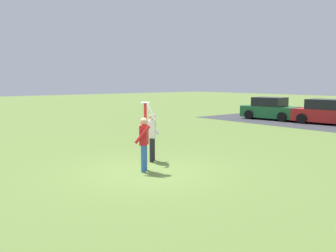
% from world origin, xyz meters
% --- Properties ---
extents(ground_plane, '(120.00, 120.00, 0.00)m').
position_xyz_m(ground_plane, '(0.00, 0.00, 0.00)').
color(ground_plane, olive).
extents(person_catcher, '(0.55, 0.57, 2.08)m').
position_xyz_m(person_catcher, '(-0.11, -0.09, 0.98)').
color(person_catcher, '#3366B7').
rests_on(person_catcher, ground_plane).
extents(person_defender, '(0.65, 0.66, 2.05)m').
position_xyz_m(person_defender, '(-1.06, 0.93, 0.98)').
color(person_defender, black).
rests_on(person_defender, ground_plane).
extents(frisbee_disc, '(0.27, 0.27, 0.02)m').
position_xyz_m(frisbee_disc, '(-0.26, 0.07, 2.09)').
color(frisbee_disc, white).
rests_on(frisbee_disc, person_catcher).
extents(parked_car_green, '(4.30, 2.45, 1.59)m').
position_xyz_m(parked_car_green, '(-6.56, 15.72, 0.73)').
color(parked_car_green, '#1E6633').
rests_on(parked_car_green, ground_plane).
extents(parked_car_red, '(4.30, 2.45, 1.59)m').
position_xyz_m(parked_car_red, '(-2.61, 16.08, 0.73)').
color(parked_car_red, red).
rests_on(parked_car_red, ground_plane).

